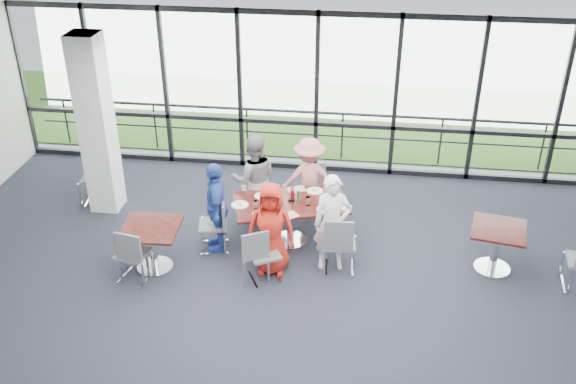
# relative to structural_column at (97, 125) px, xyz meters

# --- Properties ---
(floor) EXTENTS (12.00, 10.00, 0.02)m
(floor) POSITION_rel_structural_column_xyz_m (3.60, -3.00, -1.61)
(floor) COLOR #222631
(floor) RESTS_ON ground
(ceiling) EXTENTS (12.00, 10.00, 0.04)m
(ceiling) POSITION_rel_structural_column_xyz_m (3.60, -3.00, 1.60)
(ceiling) COLOR white
(ceiling) RESTS_ON ground
(curtain_wall_back) EXTENTS (12.00, 0.10, 3.20)m
(curtain_wall_back) POSITION_rel_structural_column_xyz_m (3.60, 2.00, 0.00)
(curtain_wall_back) COLOR white
(curtain_wall_back) RESTS_ON ground
(structural_column) EXTENTS (0.50, 0.50, 3.20)m
(structural_column) POSITION_rel_structural_column_xyz_m (0.00, 0.00, 0.00)
(structural_column) COLOR white
(structural_column) RESTS_ON ground
(apron) EXTENTS (80.00, 70.00, 0.02)m
(apron) POSITION_rel_structural_column_xyz_m (3.60, 7.00, -1.62)
(apron) COLOR gray
(apron) RESTS_ON ground
(grass_strip) EXTENTS (80.00, 5.00, 0.01)m
(grass_strip) POSITION_rel_structural_column_xyz_m (3.60, 5.00, -1.59)
(grass_strip) COLOR #285C1B
(grass_strip) RESTS_ON ground
(guard_rail) EXTENTS (12.00, 0.06, 0.06)m
(guard_rail) POSITION_rel_structural_column_xyz_m (3.60, 2.60, -1.10)
(guard_rail) COLOR #2D2D33
(guard_rail) RESTS_ON ground
(main_table) EXTENTS (2.02, 1.48, 0.75)m
(main_table) POSITION_rel_structural_column_xyz_m (3.44, -0.70, -0.99)
(main_table) COLOR #360F0B
(main_table) RESTS_ON ground
(side_table_left) EXTENTS (0.90, 0.90, 0.75)m
(side_table_left) POSITION_rel_structural_column_xyz_m (1.43, -1.74, -0.97)
(side_table_left) COLOR #360F0B
(side_table_left) RESTS_ON ground
(side_table_right) EXTENTS (0.92, 0.92, 0.75)m
(side_table_right) POSITION_rel_structural_column_xyz_m (6.68, -1.08, -0.98)
(side_table_right) COLOR #360F0B
(side_table_right) RESTS_ON ground
(diner_near_left) EXTENTS (0.76, 0.51, 1.51)m
(diner_near_left) POSITION_rel_structural_column_xyz_m (3.26, -1.56, -0.84)
(diner_near_left) COLOR red
(diner_near_left) RESTS_ON ground
(diner_near_right) EXTENTS (0.64, 0.51, 1.58)m
(diner_near_right) POSITION_rel_structural_column_xyz_m (4.17, -1.33, -0.81)
(diner_near_right) COLOR white
(diner_near_right) RESTS_ON ground
(diner_far_left) EXTENTS (0.89, 0.66, 1.63)m
(diner_far_left) POSITION_rel_structural_column_xyz_m (2.75, -0.13, -0.78)
(diner_far_left) COLOR gray
(diner_far_left) RESTS_ON ground
(diner_far_right) EXTENTS (1.05, 0.68, 1.50)m
(diner_far_right) POSITION_rel_structural_column_xyz_m (3.65, 0.15, -0.85)
(diner_far_right) COLOR #DD7F7D
(diner_far_right) RESTS_ON ground
(diner_end) EXTENTS (0.68, 1.00, 1.55)m
(diner_end) POSITION_rel_structural_column_xyz_m (2.30, -1.06, -0.82)
(diner_end) COLOR #2E4CA7
(diner_end) RESTS_ON ground
(chair_main_nl) EXTENTS (0.59, 0.59, 0.90)m
(chair_main_nl) POSITION_rel_structural_column_xyz_m (3.19, -1.79, -1.15)
(chair_main_nl) COLOR slate
(chair_main_nl) RESTS_ON ground
(chair_main_nr) EXTENTS (0.51, 0.51, 0.95)m
(chair_main_nr) POSITION_rel_structural_column_xyz_m (4.30, -1.37, -1.12)
(chair_main_nr) COLOR slate
(chair_main_nr) RESTS_ON ground
(chair_main_fl) EXTENTS (0.54, 0.54, 0.93)m
(chair_main_fl) POSITION_rel_structural_column_xyz_m (2.71, 0.08, -1.14)
(chair_main_fl) COLOR slate
(chair_main_fl) RESTS_ON ground
(chair_main_fr) EXTENTS (0.54, 0.54, 0.83)m
(chair_main_fr) POSITION_rel_structural_column_xyz_m (3.66, 0.34, -1.18)
(chair_main_fr) COLOR slate
(chair_main_fr) RESTS_ON ground
(chair_main_end) EXTENTS (0.53, 0.53, 0.91)m
(chair_main_end) POSITION_rel_structural_column_xyz_m (2.23, -1.09, -1.15)
(chair_main_end) COLOR slate
(chair_main_end) RESTS_ON ground
(chair_spare_la) EXTENTS (0.52, 0.52, 0.90)m
(chair_spare_la) POSITION_rel_structural_column_xyz_m (1.23, -2.06, -1.15)
(chair_spare_la) COLOR slate
(chair_spare_la) RESTS_ON ground
(chair_spare_lb) EXTENTS (0.55, 0.55, 0.99)m
(chair_spare_lb) POSITION_rel_structural_column_xyz_m (-0.24, 0.14, -1.11)
(chair_spare_lb) COLOR slate
(chair_spare_lb) RESTS_ON ground
(plate_nl) EXTENTS (0.25, 0.25, 0.01)m
(plate_nl) POSITION_rel_structural_column_xyz_m (3.02, -1.15, -0.84)
(plate_nl) COLOR white
(plate_nl) RESTS_ON main_table
(plate_nr) EXTENTS (0.27, 0.27, 0.01)m
(plate_nr) POSITION_rel_structural_column_xyz_m (4.02, -0.87, -0.84)
(plate_nr) COLOR white
(plate_nr) RESTS_ON main_table
(plate_fl) EXTENTS (0.24, 0.24, 0.01)m
(plate_fl) POSITION_rel_structural_column_xyz_m (2.95, -0.58, -0.84)
(plate_fl) COLOR white
(plate_fl) RESTS_ON main_table
(plate_fr) EXTENTS (0.28, 0.28, 0.01)m
(plate_fr) POSITION_rel_structural_column_xyz_m (3.80, -0.29, -0.84)
(plate_fr) COLOR white
(plate_fr) RESTS_ON main_table
(plate_end) EXTENTS (0.28, 0.28, 0.01)m
(plate_end) POSITION_rel_structural_column_xyz_m (2.65, -0.92, -0.84)
(plate_end) COLOR white
(plate_end) RESTS_ON main_table
(tumbler_a) EXTENTS (0.08, 0.08, 0.15)m
(tumbler_a) POSITION_rel_structural_column_xyz_m (3.33, -0.96, -0.77)
(tumbler_a) COLOR white
(tumbler_a) RESTS_ON main_table
(tumbler_b) EXTENTS (0.07, 0.07, 0.15)m
(tumbler_b) POSITION_rel_structural_column_xyz_m (3.74, -0.76, -0.78)
(tumbler_b) COLOR white
(tumbler_b) RESTS_ON main_table
(tumbler_c) EXTENTS (0.07, 0.07, 0.14)m
(tumbler_c) POSITION_rel_structural_column_xyz_m (3.45, -0.49, -0.78)
(tumbler_c) COLOR white
(tumbler_c) RESTS_ON main_table
(tumbler_d) EXTENTS (0.07, 0.07, 0.14)m
(tumbler_d) POSITION_rel_structural_column_xyz_m (2.92, -0.98, -0.78)
(tumbler_d) COLOR white
(tumbler_d) RESTS_ON main_table
(menu_a) EXTENTS (0.35, 0.34, 0.00)m
(menu_a) POSITION_rel_structural_column_xyz_m (3.48, -1.14, -0.85)
(menu_a) COLOR silver
(menu_a) RESTS_ON main_table
(menu_b) EXTENTS (0.34, 0.30, 0.00)m
(menu_b) POSITION_rel_structural_column_xyz_m (4.28, -0.73, -0.85)
(menu_b) COLOR silver
(menu_b) RESTS_ON main_table
(menu_c) EXTENTS (0.36, 0.32, 0.00)m
(menu_c) POSITION_rel_structural_column_xyz_m (3.49, -0.27, -0.85)
(menu_c) COLOR silver
(menu_c) RESTS_ON main_table
(condiment_caddy) EXTENTS (0.10, 0.07, 0.04)m
(condiment_caddy) POSITION_rel_structural_column_xyz_m (3.46, -0.67, -0.83)
(condiment_caddy) COLOR black
(condiment_caddy) RESTS_ON main_table
(ketchup_bottle) EXTENTS (0.06, 0.06, 0.18)m
(ketchup_bottle) POSITION_rel_structural_column_xyz_m (3.47, -0.63, -0.76)
(ketchup_bottle) COLOR #9E000F
(ketchup_bottle) RESTS_ON main_table
(green_bottle) EXTENTS (0.05, 0.05, 0.20)m
(green_bottle) POSITION_rel_structural_column_xyz_m (3.57, -0.67, -0.75)
(green_bottle) COLOR #1E6F21
(green_bottle) RESTS_ON main_table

